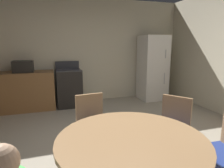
# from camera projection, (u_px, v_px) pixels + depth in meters

# --- Properties ---
(ground_plane) EXTENTS (14.00, 14.00, 0.00)m
(ground_plane) POSITION_uv_depth(u_px,v_px,m) (120.00, 159.00, 2.66)
(ground_plane) COLOR #A89E89
(wall_back) EXTENTS (5.77, 0.12, 2.70)m
(wall_back) POSITION_uv_depth(u_px,v_px,m) (82.00, 51.00, 5.20)
(wall_back) COLOR beige
(wall_back) RESTS_ON ground
(kitchen_counter) EXTENTS (1.82, 0.60, 0.90)m
(kitchen_counter) POSITION_uv_depth(u_px,v_px,m) (14.00, 92.00, 4.51)
(kitchen_counter) COLOR olive
(kitchen_counter) RESTS_ON ground
(oven_range) EXTENTS (0.60, 0.60, 1.10)m
(oven_range) POSITION_uv_depth(u_px,v_px,m) (69.00, 87.00, 4.88)
(oven_range) COLOR black
(oven_range) RESTS_ON ground
(refrigerator) EXTENTS (0.68, 0.68, 1.76)m
(refrigerator) POSITION_uv_depth(u_px,v_px,m) (152.00, 68.00, 5.43)
(refrigerator) COLOR white
(refrigerator) RESTS_ON ground
(microwave) EXTENTS (0.44, 0.32, 0.26)m
(microwave) POSITION_uv_depth(u_px,v_px,m) (23.00, 66.00, 4.47)
(microwave) COLOR black
(microwave) RESTS_ON kitchen_counter
(dining_table) EXTENTS (1.28, 1.28, 0.76)m
(dining_table) POSITION_uv_depth(u_px,v_px,m) (131.00, 154.00, 1.68)
(dining_table) COLOR #9E754C
(dining_table) RESTS_ON ground
(chair_northeast) EXTENTS (0.56, 0.56, 0.87)m
(chair_northeast) POSITION_uv_depth(u_px,v_px,m) (172.00, 126.00, 2.51)
(chair_northeast) COLOR #9E754C
(chair_northeast) RESTS_ON ground
(chair_north) EXTENTS (0.45, 0.45, 0.87)m
(chair_north) POSITION_uv_depth(u_px,v_px,m) (92.00, 123.00, 2.62)
(chair_north) COLOR #9E754C
(chair_north) RESTS_ON ground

